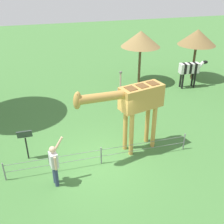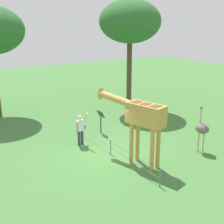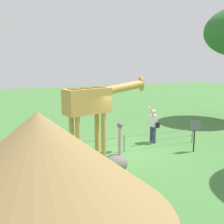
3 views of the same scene
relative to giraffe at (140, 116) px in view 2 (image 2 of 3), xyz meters
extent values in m
plane|color=#427538|center=(1.48, 0.46, -2.19)|extent=(60.00, 60.00, 0.00)
cylinder|color=#C69347|center=(0.19, 0.28, -1.25)|extent=(0.18, 0.18, 1.89)
cylinder|color=#C69347|center=(0.31, -0.15, -1.25)|extent=(0.18, 0.18, 1.89)
cylinder|color=#C69347|center=(-0.87, 0.00, -1.25)|extent=(0.18, 0.18, 1.89)
cylinder|color=#C69347|center=(-0.76, -0.43, -1.25)|extent=(0.18, 0.18, 1.89)
cube|color=#C69347|center=(-0.28, -0.07, 0.15)|extent=(1.82, 1.11, 0.90)
cube|color=brown|center=(0.20, 0.05, 0.61)|extent=(0.46, 0.52, 0.02)
cube|color=brown|center=(-0.28, -0.07, 0.61)|extent=(0.46, 0.52, 0.02)
cube|color=brown|center=(-0.76, -0.20, 0.61)|extent=(0.46, 0.52, 0.02)
cylinder|color=#C69347|center=(1.27, 0.34, 0.53)|extent=(2.08, 0.84, 0.53)
ellipsoid|color=#C69347|center=(2.26, 0.60, 0.63)|extent=(0.40, 0.34, 0.67)
cylinder|color=brown|center=(2.26, 0.66, 0.81)|extent=(0.05, 0.05, 0.14)
cylinder|color=brown|center=(2.26, 0.54, 0.81)|extent=(0.05, 0.05, 0.14)
cylinder|color=navy|center=(3.28, 1.12, -1.80)|extent=(0.14, 0.14, 0.78)
cylinder|color=navy|center=(3.24, 1.31, -1.80)|extent=(0.14, 0.14, 0.78)
cube|color=silver|center=(3.26, 1.22, -1.14)|extent=(0.31, 0.40, 0.55)
sphere|color=#D8AD8C|center=(3.26, 1.22, -0.72)|extent=(0.22, 0.22, 0.22)
cylinder|color=#D8AD8C|center=(3.04, 1.01, -0.68)|extent=(0.38, 0.15, 0.50)
cylinder|color=#D8AD8C|center=(3.21, 1.43, -1.14)|extent=(0.08, 0.08, 0.50)
cube|color=black|center=(3.35, 1.01, -1.31)|extent=(0.16, 0.22, 0.24)
cylinder|color=#CC9E93|center=(-0.52, -3.22, -1.74)|extent=(0.07, 0.07, 0.90)
cylinder|color=#CC9E93|center=(-0.68, -3.38, -1.74)|extent=(0.07, 0.07, 0.90)
ellipsoid|color=#66605B|center=(-0.60, -3.30, -1.01)|extent=(0.70, 0.56, 0.49)
cylinder|color=#CC9E93|center=(-0.45, -3.30, -0.46)|extent=(0.08, 0.08, 0.80)
sphere|color=#66605B|center=(-0.45, -3.30, -0.01)|extent=(0.14, 0.14, 0.14)
cylinder|color=brown|center=(7.50, -4.85, 0.20)|extent=(0.35, 0.35, 4.79)
ellipsoid|color=#2D662D|center=(7.50, -4.85, 3.85)|extent=(4.16, 4.16, 2.91)
cylinder|color=black|center=(4.19, -0.54, -1.72)|extent=(0.06, 0.06, 0.95)
cube|color=#333D38|center=(4.19, -0.54, -1.06)|extent=(0.56, 0.21, 0.38)
cylinder|color=slate|center=(-2.02, 0.54, -1.82)|extent=(0.05, 0.05, 0.75)
cylinder|color=slate|center=(1.48, 0.54, -1.82)|extent=(0.05, 0.05, 0.75)
cylinder|color=slate|center=(4.98, 0.54, -1.82)|extent=(0.05, 0.05, 0.75)
cube|color=slate|center=(1.48, 0.54, -1.55)|extent=(7.00, 0.01, 0.01)
cube|color=slate|center=(1.48, 0.54, -1.85)|extent=(7.00, 0.01, 0.01)
camera|label=1|loc=(3.30, 8.69, 4.54)|focal=43.65mm
camera|label=2|loc=(-9.73, 7.67, 3.92)|focal=48.90mm
camera|label=3|loc=(-3.09, -9.19, 1.54)|focal=43.07mm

